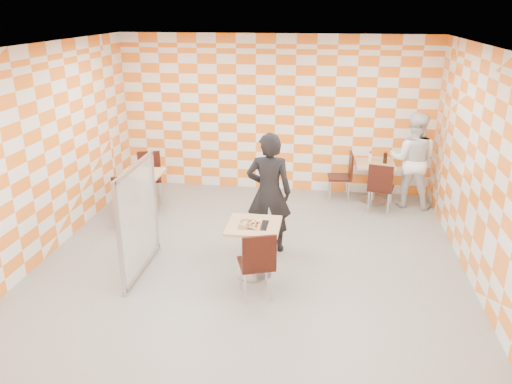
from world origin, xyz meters
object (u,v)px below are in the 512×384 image
empty_table (143,186)px  chair_empty_far (150,172)px  chair_main_front (258,261)px  man_dark (269,193)px  second_table (374,176)px  soda_bottle (385,158)px  chair_second_front (380,185)px  chair_empty_near (127,197)px  partition (138,219)px  sport_bottle (370,157)px  main_table (254,241)px  chair_second_side (345,173)px  man_white (412,160)px

empty_table → chair_empty_far: chair_empty_far is taller
chair_main_front → man_dark: 1.45m
chair_main_front → second_table: bearing=65.1°
chair_main_front → soda_bottle: bearing=63.0°
chair_second_front → second_table: bearing=95.6°
empty_table → chair_main_front: chair_main_front is taller
chair_empty_near → soda_bottle: (4.27, 1.80, 0.31)m
chair_empty_far → soda_bottle: soda_bottle is taller
partition → sport_bottle: bearing=44.6°
main_table → partition: (-1.55, -0.13, 0.28)m
main_table → chair_empty_far: 3.43m
second_table → sport_bottle: bearing=137.5°
chair_second_side → chair_empty_far: size_ratio=1.00×
man_white → second_table: bearing=3.9°
chair_empty_far → partition: partition is taller
chair_main_front → sport_bottle: sport_bottle is taller
second_table → soda_bottle: (0.17, 0.03, 0.34)m
second_table → empty_table: 4.23m
man_dark → man_white: (2.35, 2.12, -0.04)m
chair_second_side → partition: partition is taller
chair_second_front → man_white: 0.83m
second_table → man_white: size_ratio=0.43×
empty_table → sport_bottle: bearing=17.3°
empty_table → chair_empty_near: 0.63m
main_table → partition: bearing=-175.1°
chair_empty_near → soda_bottle: bearing=22.9°
second_table → chair_main_front: chair_main_front is taller
empty_table → chair_empty_near: bearing=-92.6°
chair_empty_far → partition: bearing=-73.2°
main_table → chair_main_front: 0.62m
chair_empty_near → partition: partition is taller
chair_empty_near → chair_empty_far: same height
chair_second_side → soda_bottle: size_ratio=4.02×
chair_empty_far → soda_bottle: (4.33, 0.54, 0.31)m
sport_bottle → soda_bottle: 0.27m
second_table → chair_empty_far: (-4.16, -0.51, 0.04)m
second_table → man_dark: man_dark is taller
chair_main_front → chair_second_front: (1.74, 3.03, 0.00)m
chair_second_front → sport_bottle: sport_bottle is taller
soda_bottle → chair_second_side: bearing=-177.2°
chair_main_front → chair_empty_far: size_ratio=1.00×
partition → man_dark: 1.90m
chair_main_front → man_dark: size_ratio=0.51×
second_table → chair_main_front: size_ratio=0.81×
empty_table → chair_main_front: size_ratio=0.81×
chair_empty_far → man_white: size_ratio=0.53×
main_table → chair_second_front: chair_second_front is taller
empty_table → chair_main_front: bearing=-46.1°
second_table → chair_empty_near: size_ratio=0.81×
main_table → empty_table: size_ratio=1.00×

